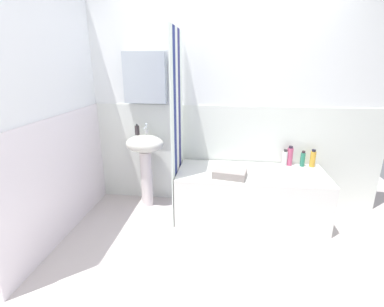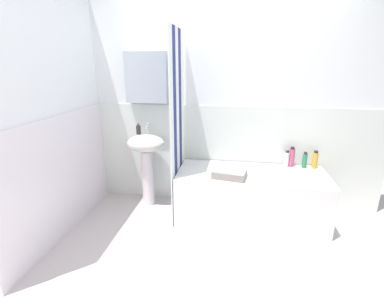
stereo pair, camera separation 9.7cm
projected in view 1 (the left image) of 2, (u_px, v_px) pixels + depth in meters
The scene contains 13 objects.
ground_plane at pixel (218, 269), 2.41m from camera, with size 4.80×5.60×0.04m, color beige.
wall_back_tiled at pixel (220, 111), 3.25m from camera, with size 3.60×0.18×2.40m.
wall_left_tiled at pixel (50, 126), 2.57m from camera, with size 0.07×1.81×2.40m.
sink at pixel (145, 155), 3.29m from camera, with size 0.44×0.34×0.88m.
faucet at pixel (146, 129), 3.27m from camera, with size 0.03×0.12×0.12m.
soap_dispenser at pixel (137, 130), 3.23m from camera, with size 0.05×0.05×0.13m.
bathtub at pixel (250, 195), 3.12m from camera, with size 1.59×0.66×0.54m, color white.
shower_curtain at pixel (177, 129), 2.99m from camera, with size 0.01×0.66×2.00m.
lotion_bottle at pixel (313, 159), 3.17m from camera, with size 0.06×0.06×0.20m.
conditioner_bottle at pixel (303, 159), 3.18m from camera, with size 0.05×0.05×0.18m.
shampoo_bottle at pixel (290, 156), 3.21m from camera, with size 0.06×0.06×0.23m.
body_wash_bottle at pixel (285, 158), 3.21m from camera, with size 0.06×0.06×0.19m.
towel_folded at pixel (230, 173), 2.91m from camera, with size 0.33×0.24×0.08m, color gray.
Camera 1 is at (0.03, -2.00, 1.67)m, focal length 26.32 mm.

